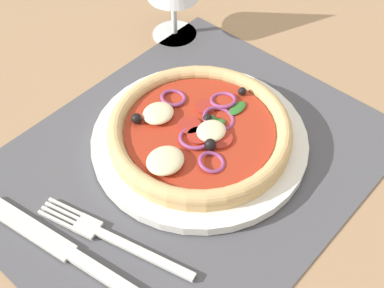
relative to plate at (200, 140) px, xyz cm
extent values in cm
cube|color=#9E7A56|center=(-3.01, -0.70, -2.20)|extent=(190.00, 140.00, 2.40)
cube|color=#4C4C51|center=(-3.01, -0.70, -0.80)|extent=(44.39, 35.64, 0.40)
cylinder|color=silver|center=(0.00, 0.00, 0.00)|extent=(25.23, 25.23, 1.20)
cylinder|color=tan|center=(0.00, 0.00, 1.10)|extent=(21.16, 21.16, 1.00)
torus|color=tan|center=(0.00, 0.00, 1.96)|extent=(21.27, 21.27, 1.80)
cylinder|color=#A82D19|center=(0.00, 0.00, 1.75)|extent=(17.35, 17.35, 0.30)
ellipsoid|color=beige|center=(0.26, -1.50, 2.43)|extent=(3.54, 3.19, 1.06)
ellipsoid|color=beige|center=(-6.40, -0.23, 2.55)|extent=(4.31, 3.88, 1.29)
ellipsoid|color=beige|center=(-1.74, 4.89, 2.47)|extent=(3.82, 3.44, 1.15)
sphere|color=black|center=(7.77, -0.02, 2.41)|extent=(1.01, 1.01, 1.01)
sphere|color=black|center=(-1.48, -2.81, 2.57)|extent=(1.35, 1.35, 1.35)
sphere|color=black|center=(-4.06, 6.10, 2.53)|extent=(1.27, 1.27, 1.27)
sphere|color=black|center=(1.43, 0.10, 2.44)|extent=(1.08, 1.08, 1.08)
torus|color=#8E3D75|center=(-2.64, -4.34, 2.15)|extent=(3.10, 3.04, 1.28)
torus|color=#8E3D75|center=(1.53, 5.59, 2.15)|extent=(3.19, 3.16, 0.92)
torus|color=#8E3D75|center=(-1.47, -0.21, 2.15)|extent=(3.97, 3.95, 0.99)
torus|color=#8E3D75|center=(2.52, -0.85, 2.15)|extent=(3.94, 3.87, 1.44)
torus|color=#8E3D75|center=(5.24, 0.88, 2.15)|extent=(3.30, 3.27, 1.17)
cylinder|color=#A3281E|center=(3.04, 1.78, 2.05)|extent=(2.44, 2.44, 0.30)
cylinder|color=#A3281E|center=(-0.98, -0.33, 2.05)|extent=(2.61, 2.61, 0.30)
cylinder|color=#A3281E|center=(-0.51, 1.15, 2.05)|extent=(2.73, 2.73, 0.30)
cylinder|color=#A3281E|center=(0.22, -2.62, 2.05)|extent=(3.15, 3.15, 0.30)
ellipsoid|color=#2D6B28|center=(1.63, -1.13, 2.10)|extent=(3.09, 2.76, 0.30)
ellipsoid|color=#2D6B28|center=(0.23, -0.90, 2.10)|extent=(3.03, 2.89, 0.30)
ellipsoid|color=#2D6B28|center=(1.57, -1.09, 2.10)|extent=(2.65, 3.12, 0.30)
ellipsoid|color=#2D6B28|center=(5.36, -1.22, 2.10)|extent=(2.84, 1.49, 0.30)
cube|color=silver|center=(-14.75, -5.68, -0.38)|extent=(3.59, 11.04, 0.44)
cube|color=silver|center=(-16.42, 0.95, -0.38)|extent=(2.75, 2.98, 0.44)
cube|color=silver|center=(-16.38, 4.49, -0.38)|extent=(1.36, 4.27, 0.44)
cube|color=silver|center=(-16.96, 4.34, -0.38)|extent=(1.36, 4.27, 0.44)
cube|color=silver|center=(-17.55, 4.20, -0.38)|extent=(1.36, 4.27, 0.44)
cube|color=silver|center=(-18.13, 4.05, -0.38)|extent=(1.36, 4.27, 0.44)
cube|color=silver|center=(-18.96, -4.51, -0.29)|extent=(2.60, 8.50, 0.62)
cube|color=silver|center=(-20.52, 5.36, -0.38)|extent=(3.79, 11.77, 0.44)
cylinder|color=silver|center=(13.85, 16.96, -0.80)|extent=(6.40, 6.40, 0.40)
cylinder|color=silver|center=(13.85, 16.96, 2.40)|extent=(0.80, 0.80, 6.00)
camera|label=1|loc=(-30.88, -26.42, 45.29)|focal=48.69mm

